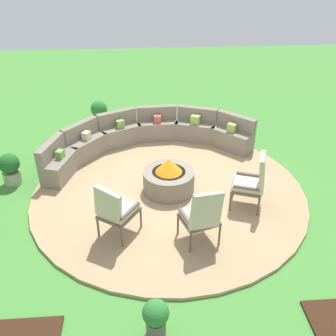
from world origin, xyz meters
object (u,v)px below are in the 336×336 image
(lounge_chair_back_left, at_px, (253,181))
(curved_stone_bench, at_px, (144,137))
(potted_plant_0, at_px, (156,317))
(potted_plant_1, at_px, (10,168))
(fire_pit, at_px, (169,178))
(potted_plant_3, at_px, (99,112))
(lounge_chair_front_left, at_px, (115,209))
(lounge_chair_front_right, at_px, (202,215))

(lounge_chair_back_left, bearing_deg, curved_stone_bench, 58.71)
(potted_plant_0, height_order, potted_plant_1, potted_plant_1)
(fire_pit, bearing_deg, curved_stone_bench, 104.30)
(potted_plant_1, bearing_deg, potted_plant_3, 60.16)
(lounge_chair_front_left, bearing_deg, fire_pit, 86.52)
(potted_plant_1, bearing_deg, potted_plant_0, -53.14)
(fire_pit, relative_size, lounge_chair_back_left, 0.92)
(fire_pit, distance_m, potted_plant_1, 3.27)
(lounge_chair_back_left, bearing_deg, potted_plant_1, 95.39)
(lounge_chair_front_left, bearing_deg, potted_plant_1, 173.87)
(curved_stone_bench, relative_size, potted_plant_1, 6.92)
(curved_stone_bench, height_order, lounge_chair_front_left, lounge_chair_front_left)
(fire_pit, relative_size, lounge_chair_front_right, 0.95)
(lounge_chair_front_left, xyz_separation_m, lounge_chair_front_right, (1.39, -0.27, 0.01))
(curved_stone_bench, height_order, potted_plant_3, curved_stone_bench)
(curved_stone_bench, bearing_deg, potted_plant_1, -156.84)
(curved_stone_bench, xyz_separation_m, lounge_chair_front_right, (0.86, -3.33, 0.23))
(lounge_chair_front_right, bearing_deg, lounge_chair_front_left, 150.58)
(lounge_chair_front_right, xyz_separation_m, lounge_chair_back_left, (1.08, 0.92, 0.01))
(curved_stone_bench, distance_m, potted_plant_3, 1.98)
(lounge_chair_back_left, height_order, potted_plant_3, lounge_chair_back_left)
(lounge_chair_front_left, distance_m, lounge_chair_back_left, 2.55)
(lounge_chair_front_right, bearing_deg, lounge_chair_back_left, 21.92)
(lounge_chair_front_left, distance_m, potted_plant_0, 2.00)
(curved_stone_bench, relative_size, lounge_chair_front_right, 4.42)
(lounge_chair_back_left, bearing_deg, potted_plant_0, 163.23)
(lounge_chair_front_right, relative_size, potted_plant_3, 1.52)
(potted_plant_1, bearing_deg, fire_pit, -10.12)
(lounge_chair_back_left, bearing_deg, lounge_chair_front_left, 124.61)
(curved_stone_bench, height_order, potted_plant_1, curved_stone_bench)
(potted_plant_0, bearing_deg, potted_plant_3, 100.61)
(potted_plant_3, bearing_deg, lounge_chair_front_left, -82.02)
(potted_plant_3, bearing_deg, potted_plant_0, -79.39)
(fire_pit, relative_size, lounge_chair_front_left, 0.95)
(potted_plant_3, bearing_deg, potted_plant_1, -119.84)
(lounge_chair_back_left, height_order, potted_plant_1, lounge_chair_back_left)
(curved_stone_bench, height_order, lounge_chair_back_left, lounge_chair_back_left)
(fire_pit, height_order, lounge_chair_back_left, lounge_chair_back_left)
(lounge_chair_front_left, bearing_deg, lounge_chair_front_right, 22.63)
(lounge_chair_front_left, height_order, potted_plant_3, lounge_chair_front_left)
(fire_pit, distance_m, curved_stone_bench, 1.82)
(curved_stone_bench, bearing_deg, potted_plant_0, -89.49)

